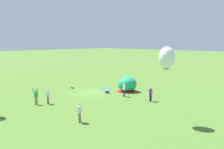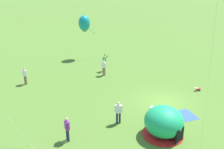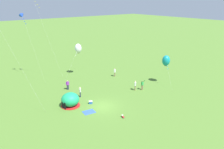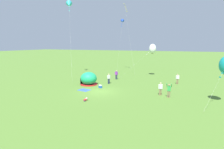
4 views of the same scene
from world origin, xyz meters
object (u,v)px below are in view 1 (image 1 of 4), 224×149
Objects in this scene: person_near_tent at (48,96)px; person_far_back at (151,93)px; cooler_box at (107,92)px; popup_tent at (127,85)px; toddler_crawling at (72,87)px; person_flying_kite at (36,96)px; kite_white at (167,58)px; person_watching_sky at (80,112)px; person_strolling at (124,89)px.

person_far_back is at bearing 140.01° from person_near_tent.
cooler_box is at bearing -89.05° from person_far_back.
popup_tent is 4.36× the size of cooler_box.
toddler_crawling is 0.29× the size of person_flying_kite.
person_far_back is at bearing 140.96° from person_flying_kite.
toddler_crawling is at bearing -103.11° from kite_white.
person_near_tent reaches higher than toddler_crawling.
popup_tent is at bearing -114.24° from person_far_back.
person_near_tent is (11.76, -1.78, -0.03)m from popup_tent.
popup_tent is at bearing 169.34° from person_flying_kite.
kite_white is (8.32, 11.49, 4.69)m from popup_tent.
popup_tent is at bearing 117.41° from toddler_crawling.
person_near_tent is at bearing -75.46° from kite_white.
toddler_crawling is at bearing -125.40° from person_watching_sky.
person_near_tent is at bearing -39.99° from person_far_back.
person_near_tent and person_strolling have the same top height.
toddler_crawling is 0.32× the size of person_near_tent.
person_flying_kite reaches higher than toddler_crawling.
popup_tent is at bearing -155.82° from person_watching_sky.
cooler_box is 1.16× the size of toddler_crawling.
popup_tent is 3.14m from cooler_box.
cooler_box is 0.37× the size of person_near_tent.
person_watching_sky is at bearing 1.12° from person_far_back.
person_near_tent and person_far_back have the same top height.
person_watching_sky is at bearing -45.97° from kite_white.
popup_tent is at bearing -125.89° from kite_white.
person_strolling is (-10.06, 4.29, -0.03)m from person_flying_kite.
person_watching_sky is at bearing 77.16° from person_near_tent.
person_watching_sky and person_strolling have the same top height.
cooler_box is 10.20m from person_flying_kite.
person_watching_sky is at bearing 85.43° from person_flying_kite.
kite_white is at bearing 104.54° from person_near_tent.
kite_white is at bearing 60.22° from person_strolling.
person_near_tent is 1.00× the size of person_far_back.
popup_tent is 5.07× the size of toddler_crawling.
popup_tent is at bearing -146.38° from person_strolling.
person_near_tent is (7.86, 5.73, 0.79)m from toddler_crawling.
kite_white is at bearing 134.03° from person_watching_sky.
toddler_crawling is 16.69m from person_watching_sky.
person_flying_kite reaches higher than person_strolling.
person_flying_kite reaches higher than person_far_back.
person_far_back is 9.28m from kite_white.
kite_white reaches higher than popup_tent.
toddler_crawling is 0.08× the size of kite_white.
person_strolling is (0.05, 3.15, 0.74)m from cooler_box.
popup_tent reaches higher than person_near_tent.
person_strolling is at bearing -158.57° from person_watching_sky.
toddler_crawling is at bearing -79.69° from cooler_box.
toddler_crawling is 20.27m from kite_white.
popup_tent is 1.63× the size of person_far_back.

